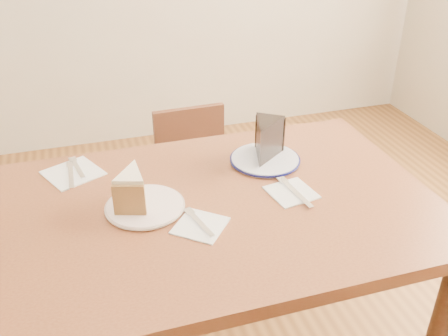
# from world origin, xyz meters

# --- Properties ---
(table) EXTENTS (1.20, 0.80, 0.75)m
(table) POSITION_xyz_m (0.00, 0.00, 0.65)
(table) COLOR #4D2615
(table) RESTS_ON ground
(chair_far) EXTENTS (0.36, 0.36, 0.71)m
(chair_far) POSITION_xyz_m (0.10, 0.64, 0.40)
(chair_far) COLOR #361A10
(chair_far) RESTS_ON ground
(plate_cream) EXTENTS (0.21, 0.21, 0.01)m
(plate_cream) POSITION_xyz_m (-0.20, 0.03, 0.76)
(plate_cream) COLOR white
(plate_cream) RESTS_ON table
(plate_navy) EXTENTS (0.21, 0.21, 0.01)m
(plate_navy) POSITION_xyz_m (0.21, 0.18, 0.76)
(plate_navy) COLOR white
(plate_navy) RESTS_ON table
(carrot_cake) EXTENTS (0.11, 0.13, 0.09)m
(carrot_cake) POSITION_xyz_m (-0.22, 0.06, 0.81)
(carrot_cake) COLOR beige
(carrot_cake) RESTS_ON plate_cream
(chocolate_cake) EXTENTS (0.15, 0.16, 0.11)m
(chocolate_cake) POSITION_xyz_m (0.20, 0.18, 0.82)
(chocolate_cake) COLOR black
(chocolate_cake) RESTS_ON plate_navy
(napkin_cream) EXTENTS (0.17, 0.17, 0.00)m
(napkin_cream) POSITION_xyz_m (-0.08, -0.09, 0.75)
(napkin_cream) COLOR white
(napkin_cream) RESTS_ON table
(napkin_navy) EXTENTS (0.14, 0.14, 0.00)m
(napkin_navy) POSITION_xyz_m (0.21, -0.02, 0.75)
(napkin_navy) COLOR white
(napkin_navy) RESTS_ON table
(napkin_spare) EXTENTS (0.20, 0.20, 0.00)m
(napkin_spare) POSITION_xyz_m (-0.38, 0.28, 0.75)
(napkin_spare) COLOR white
(napkin_spare) RESTS_ON table
(fork_cream) EXTENTS (0.05, 0.14, 0.00)m
(fork_cream) POSITION_xyz_m (-0.08, -0.08, 0.76)
(fork_cream) COLOR white
(fork_cream) RESTS_ON napkin_cream
(knife_navy) EXTENTS (0.04, 0.17, 0.00)m
(knife_navy) POSITION_xyz_m (0.22, -0.02, 0.76)
(knife_navy) COLOR silver
(knife_navy) RESTS_ON napkin_navy
(fork_spare) EXTENTS (0.04, 0.14, 0.00)m
(fork_spare) POSITION_xyz_m (-0.36, 0.30, 0.76)
(fork_spare) COLOR silver
(fork_spare) RESTS_ON napkin_spare
(knife_spare) EXTENTS (0.02, 0.16, 0.00)m
(knife_spare) POSITION_xyz_m (-0.38, 0.26, 0.76)
(knife_spare) COLOR silver
(knife_spare) RESTS_ON napkin_spare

